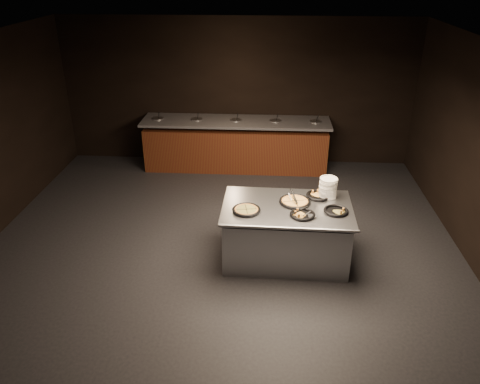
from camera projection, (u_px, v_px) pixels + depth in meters
The scene contains 11 objects.
room at pixel (215, 175), 5.77m from camera, with size 7.02×8.02×2.92m.
salad_bar at pixel (236, 148), 9.40m from camera, with size 3.70×0.83×1.18m.
serving_counter at pixel (286, 234), 6.52m from camera, with size 1.78×1.16×0.84m.
plate_stack at pixel (328, 188), 6.52m from camera, with size 0.25×0.25×0.28m, color white.
pan_veggie_whole at pixel (246, 210), 6.19m from camera, with size 0.38×0.38×0.04m.
pan_cheese_whole at pixel (295, 201), 6.41m from camera, with size 0.43×0.43×0.04m.
pan_cheese_slices_a at pixel (318, 195), 6.57m from camera, with size 0.34×0.34×0.04m.
pan_cheese_slices_b at pixel (303, 214), 6.08m from camera, with size 0.33×0.33×0.04m.
pan_veggie_slices at pixel (336, 211), 6.17m from camera, with size 0.33×0.33×0.04m.
server_left at pixel (292, 196), 6.40m from camera, with size 0.23×0.33×0.18m.
server_right at pixel (304, 212), 6.02m from camera, with size 0.33×0.10×0.15m.
Camera 1 is at (0.65, -5.23, 3.83)m, focal length 35.00 mm.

